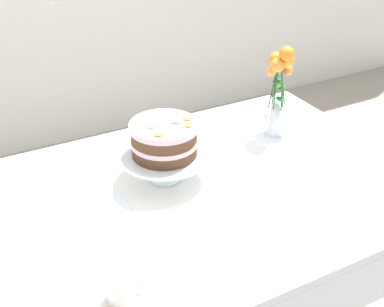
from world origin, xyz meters
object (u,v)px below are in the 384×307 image
at_px(layer_cake, 164,139).
at_px(teacup, 122,293).
at_px(dining_table, 210,211).
at_px(flower_vase, 277,91).
at_px(cake_stand, 165,158).

bearing_deg(layer_cake, teacup, -126.68).
xyz_separation_m(dining_table, flower_vase, (0.40, 0.21, 0.27)).
height_order(dining_table, layer_cake, layer_cake).
bearing_deg(teacup, flower_vase, 32.31).
xyz_separation_m(flower_vase, teacup, (-0.83, -0.53, -0.15)).
relative_size(dining_table, flower_vase, 3.87).
distance_m(dining_table, teacup, 0.55).
relative_size(dining_table, cake_stand, 4.83).
relative_size(cake_stand, teacup, 2.50).
bearing_deg(flower_vase, teacup, -147.69).
distance_m(cake_stand, flower_vase, 0.53).
height_order(dining_table, cake_stand, cake_stand).
height_order(cake_stand, teacup, cake_stand).
height_order(cake_stand, flower_vase, flower_vase).
relative_size(dining_table, teacup, 12.09).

